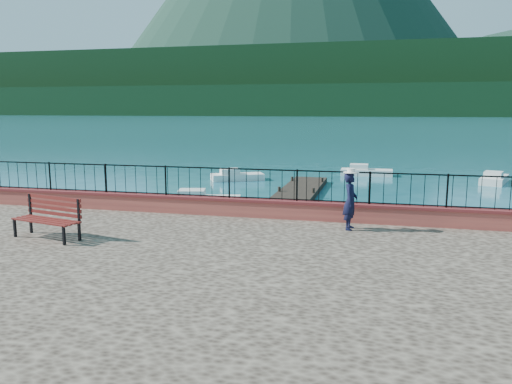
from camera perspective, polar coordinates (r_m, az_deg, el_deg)
The scene contains 13 objects.
ground at distance 12.54m, azimuth 3.16°, elevation -12.15°, with size 2000.00×2000.00×0.00m, color #19596B.
parapet at distance 15.62m, azimuth 5.75°, elevation -2.10°, with size 28.00×0.46×0.58m, color #C55647.
railing at distance 15.48m, azimuth 5.80°, elevation 0.67°, with size 27.00×0.05×0.95m, color black.
dock at distance 24.23m, azimuth 3.83°, elevation -1.12°, with size 2.00×16.00×0.30m, color #2D231C.
far_forest at distance 311.49m, azimuth 13.72°, elevation 10.10°, with size 900.00×60.00×18.00m, color black.
foothills at distance 371.86m, azimuth 13.86°, elevation 11.97°, with size 900.00×120.00×44.00m, color black.
park_bench at distance 14.41m, azimuth -22.70°, elevation -3.65°, with size 2.09×1.08×1.11m.
person at distance 14.44m, azimuth 10.72°, elevation -1.04°, with size 0.60×0.39×1.64m, color black.
hat at distance 14.31m, azimuth 10.83°, elevation 2.42°, with size 0.44×0.44×0.12m, color white.
boat_0 at distance 24.11m, azimuth -6.08°, elevation -0.61°, with size 3.58×1.30×0.80m, color silver.
boat_3 at distance 32.43m, azimuth -2.14°, elevation 2.05°, with size 3.36×1.30×0.80m, color white.
boat_4 at distance 35.63m, azimuth 12.53°, elevation 2.51°, with size 3.51×1.30×0.80m, color silver.
boat_5 at distance 34.61m, azimuth 25.59°, elevation 1.59°, with size 3.35×1.30×0.80m, color silver.
Camera 1 is at (2.14, -11.45, 4.63)m, focal length 35.00 mm.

